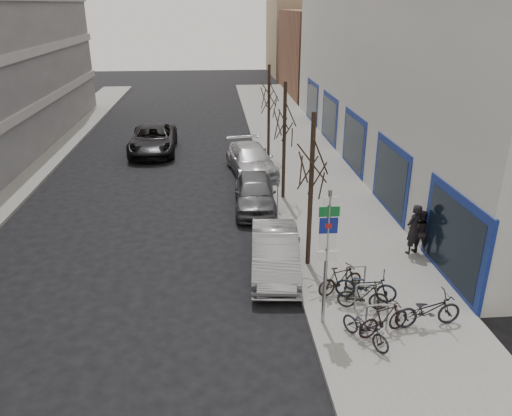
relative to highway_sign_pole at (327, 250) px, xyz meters
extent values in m
plane|color=black|center=(-2.40, 0.01, -2.46)|extent=(120.00, 120.00, 0.00)
cube|color=slate|center=(2.10, 10.01, -2.38)|extent=(5.00, 70.00, 0.15)
cube|color=brown|center=(10.60, 40.01, 1.54)|extent=(12.00, 14.00, 8.00)
cube|color=#937A5B|center=(11.10, 55.01, 2.04)|extent=(13.00, 12.00, 9.00)
cylinder|color=gray|center=(0.00, 0.01, -0.36)|extent=(0.10, 0.10, 4.20)
cube|color=white|center=(0.00, -0.02, 1.44)|extent=(0.35, 0.03, 0.22)
cube|color=#0C5926|center=(0.00, -0.02, 1.14)|extent=(0.55, 0.03, 0.28)
cube|color=navy|center=(0.00, -0.02, 0.74)|extent=(0.50, 0.03, 0.45)
cube|color=maroon|center=(0.00, -0.03, 0.74)|extent=(0.18, 0.02, 0.14)
cube|color=white|center=(0.00, -0.02, 0.29)|extent=(0.45, 0.03, 0.45)
cube|color=white|center=(0.00, -0.02, -0.16)|extent=(0.55, 0.03, 0.28)
cylinder|color=gray|center=(1.10, -0.49, -1.91)|extent=(0.06, 0.06, 0.80)
cylinder|color=gray|center=(1.70, -0.49, -1.91)|extent=(0.06, 0.06, 0.80)
cylinder|color=gray|center=(1.40, -0.49, -1.51)|extent=(0.60, 0.06, 0.06)
cylinder|color=gray|center=(1.10, 0.61, -1.91)|extent=(0.06, 0.06, 0.80)
cylinder|color=gray|center=(1.70, 0.61, -1.91)|extent=(0.06, 0.06, 0.80)
cylinder|color=gray|center=(1.40, 0.61, -1.51)|extent=(0.60, 0.06, 0.06)
cylinder|color=gray|center=(1.10, 1.71, -1.91)|extent=(0.06, 0.06, 0.80)
cylinder|color=gray|center=(1.70, 1.71, -1.91)|extent=(0.06, 0.06, 0.80)
cylinder|color=gray|center=(1.40, 1.71, -1.51)|extent=(0.60, 0.06, 0.06)
cylinder|color=black|center=(0.20, 3.51, 0.29)|extent=(0.16, 0.16, 5.50)
cylinder|color=black|center=(0.20, 10.01, 0.29)|extent=(0.16, 0.16, 5.50)
cylinder|color=black|center=(0.20, 16.51, 0.29)|extent=(0.16, 0.16, 5.50)
cylinder|color=gray|center=(-0.25, 3.01, -1.76)|extent=(0.05, 0.05, 1.10)
cube|color=#3F3F44|center=(-0.25, 3.01, -1.13)|extent=(0.10, 0.08, 0.18)
cylinder|color=gray|center=(-0.25, 8.51, -1.76)|extent=(0.05, 0.05, 1.10)
cube|color=#3F3F44|center=(-0.25, 8.51, -1.13)|extent=(0.10, 0.08, 0.18)
cylinder|color=gray|center=(-0.25, 14.01, -1.76)|extent=(0.05, 0.05, 1.10)
cube|color=#3F3F44|center=(-0.25, 14.01, -1.13)|extent=(0.10, 0.08, 0.18)
imported|color=black|center=(0.94, -0.99, -1.81)|extent=(1.27, 1.65, 1.00)
imported|color=black|center=(1.54, -0.68, -1.81)|extent=(1.72, 1.01, 1.00)
imported|color=black|center=(1.54, 1.05, -1.74)|extent=(1.95, 1.14, 1.14)
imported|color=black|center=(1.32, 0.57, -1.85)|extent=(1.59, 0.78, 0.93)
imported|color=black|center=(2.89, -0.40, -1.71)|extent=(2.00, 0.76, 1.20)
imported|color=black|center=(0.85, 1.49, -1.82)|extent=(1.68, 1.00, 0.98)
imported|color=#9D9EA2|center=(-1.00, 3.24, -1.72)|extent=(1.95, 4.60, 1.48)
imported|color=#525257|center=(-1.21, 9.06, -1.69)|extent=(2.00, 4.57, 1.53)
imported|color=#AEAEB3|center=(-1.00, 14.11, -1.69)|extent=(2.87, 5.55, 1.54)
imported|color=black|center=(-6.75, 18.77, -1.64)|extent=(2.85, 5.97, 1.64)
imported|color=black|center=(4.12, 3.99, -1.36)|extent=(0.82, 0.76, 1.89)
imported|color=black|center=(4.40, 4.08, -1.48)|extent=(0.70, 0.58, 1.65)
camera|label=1|loc=(-2.91, -11.80, 6.18)|focal=35.00mm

